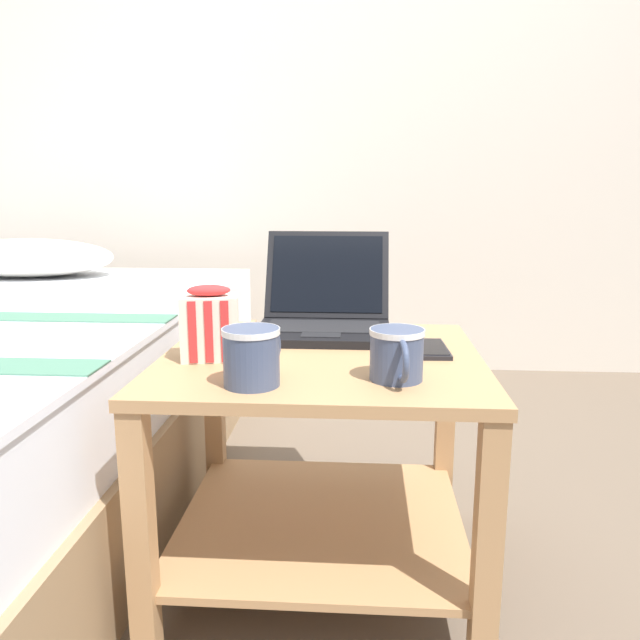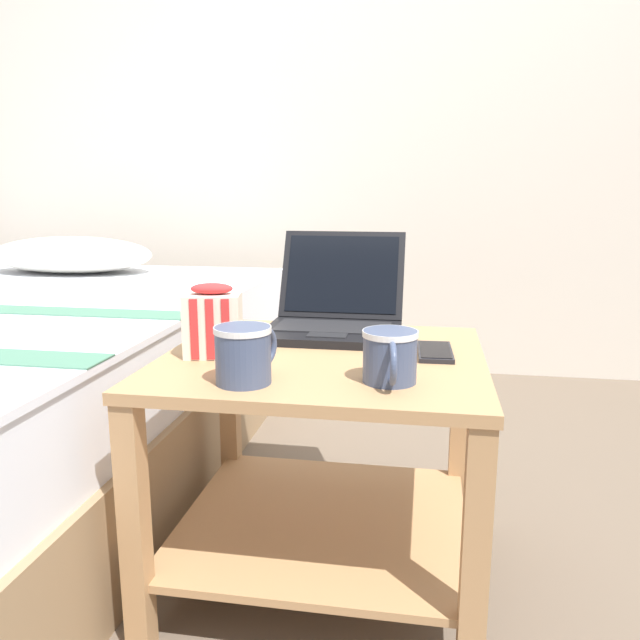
# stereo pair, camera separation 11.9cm
# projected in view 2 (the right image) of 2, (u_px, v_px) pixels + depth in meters

# --- Properties ---
(ground_plane) EXTENTS (8.00, 8.00, 0.00)m
(ground_plane) POSITION_uv_depth(u_px,v_px,m) (323.00, 573.00, 1.35)
(ground_plane) COLOR brown
(back_wall) EXTENTS (8.00, 0.05, 2.50)m
(back_wall) POSITION_uv_depth(u_px,v_px,m) (386.00, 85.00, 2.66)
(back_wall) COLOR beige
(back_wall) RESTS_ON ground_plane
(bedside_table) EXTENTS (0.63, 0.60, 0.49)m
(bedside_table) POSITION_uv_depth(u_px,v_px,m) (324.00, 435.00, 1.29)
(bedside_table) COLOR tan
(bedside_table) RESTS_ON ground_plane
(laptop) EXTENTS (0.30, 0.34, 0.22)m
(laptop) POSITION_uv_depth(u_px,v_px,m) (336.00, 312.00, 1.44)
(laptop) COLOR black
(laptop) RESTS_ON bedside_table
(mug_front_left) EXTENTS (0.10, 0.14, 0.10)m
(mug_front_left) POSITION_uv_depth(u_px,v_px,m) (244.00, 352.00, 1.06)
(mug_front_left) COLOR #3F4C6B
(mug_front_left) RESTS_ON bedside_table
(mug_front_right) EXTENTS (0.10, 0.13, 0.09)m
(mug_front_right) POSITION_uv_depth(u_px,v_px,m) (390.00, 354.00, 1.06)
(mug_front_right) COLOR #3F4C6B
(mug_front_right) RESTS_ON bedside_table
(snack_bag) EXTENTS (0.12, 0.09, 0.15)m
(snack_bag) POSITION_uv_depth(u_px,v_px,m) (213.00, 323.00, 1.23)
(snack_bag) COLOR silver
(snack_bag) RESTS_ON bedside_table
(cell_phone) EXTENTS (0.07, 0.15, 0.01)m
(cell_phone) POSITION_uv_depth(u_px,v_px,m) (435.00, 352.00, 1.25)
(cell_phone) COLOR black
(cell_phone) RESTS_ON bedside_table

